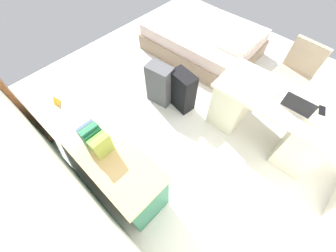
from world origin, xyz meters
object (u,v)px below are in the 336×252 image
office_chair (289,79)px  credenza (99,152)px  bed (204,40)px  laptop (298,105)px  computer_mouse (275,93)px  cell_phone_near_laptop (322,110)px  suitcase_black (182,91)px  desk (268,118)px  figurine_small (55,99)px  suitcase_spare_grey (160,85)px

office_chair → credenza: office_chair is taller
bed → laptop: 2.19m
office_chair → computer_mouse: office_chair is taller
office_chair → cell_phone_near_laptop: size_ratio=6.91×
bed → suitcase_black: (-0.59, 1.26, 0.07)m
office_chair → laptop: 0.95m
desk → cell_phone_near_laptop: 0.56m
office_chair → desk: bearing=98.5°
bed → figurine_small: figurine_small is taller
desk → credenza: credenza is taller
desk → suitcase_black: size_ratio=2.36×
office_chair → computer_mouse: size_ratio=9.40×
bed → suitcase_spare_grey: size_ratio=3.05×
credenza → cell_phone_near_laptop: 2.48m
suitcase_black → computer_mouse: (-1.05, -0.36, 0.46)m
office_chair → laptop: bearing=109.9°
office_chair → suitcase_spare_grey: office_chair is taller
credenza → figurine_small: bearing=0.2°
suitcase_black → figurine_small: figurine_small is taller
credenza → computer_mouse: credenza is taller
bed → credenza: bearing=102.3°
suitcase_black → cell_phone_near_laptop: 1.67m
suitcase_spare_grey → office_chair: bearing=-144.9°
figurine_small → desk: bearing=-134.2°
suitcase_black → laptop: 1.44m
credenza → bed: size_ratio=0.91×
computer_mouse → figurine_small: 2.41m
laptop → figurine_small: size_ratio=2.91×
desk → bed: 1.96m
suitcase_black → credenza: bearing=97.4°
computer_mouse → office_chair: bearing=-90.2°
laptop → computer_mouse: (0.26, -0.03, -0.03)m
office_chair → cell_phone_near_laptop: (-0.52, 0.66, 0.34)m
computer_mouse → suitcase_black: bearing=16.2°
bed → computer_mouse: 1.95m
bed → computer_mouse: bearing=151.2°
suitcase_spare_grey → cell_phone_near_laptop: 2.00m
suitcase_spare_grey → computer_mouse: computer_mouse is taller
computer_mouse → cell_phone_near_laptop: 0.50m
computer_mouse → credenza: bearing=56.5°
office_chair → computer_mouse: 0.87m
desk → figurine_small: figurine_small is taller
computer_mouse → suitcase_spare_grey: bearing=17.5°
computer_mouse → figurine_small: figurine_small is taller
suitcase_black → suitcase_spare_grey: 0.35m
suitcase_spare_grey → figurine_small: (0.27, 1.27, 0.52)m
credenza → bed: 2.74m
credenza → computer_mouse: size_ratio=18.00×
credenza → laptop: (-1.32, -1.74, 0.40)m
office_chair → laptop: laptop is taller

